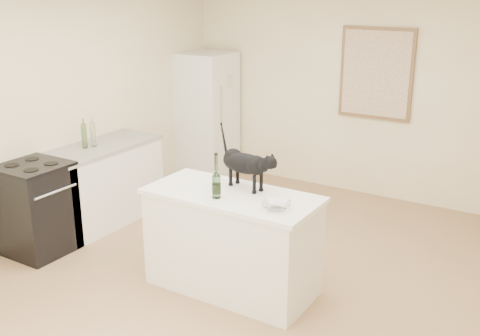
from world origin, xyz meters
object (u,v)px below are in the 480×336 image
Objects in this scene: stove at (37,210)px; black_cat at (245,166)px; wine_bottle at (216,178)px; glass_bowl at (276,206)px; fridge at (206,115)px.

black_cat reaches higher than stove.
wine_bottle is 0.56m from glass_bowl.
black_cat is (2.08, -2.38, 0.25)m from fridge.
fridge is 3.37m from wine_bottle.
stove is 2.98m from fridge.
glass_bowl is at bearing 3.88° from wine_bottle.
fridge reaches higher than stove.
black_cat is 2.46× the size of glass_bowl.
fridge is at bearing 143.94° from black_cat.
wine_bottle is at bearing -176.12° from glass_bowl.
black_cat is (2.08, 0.57, 0.65)m from stove.
fridge is at bearing 90.00° from stove.
fridge is 5.03× the size of wine_bottle.
glass_bowl is at bearing 6.34° from stove.
stove is 2.11m from wine_bottle.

